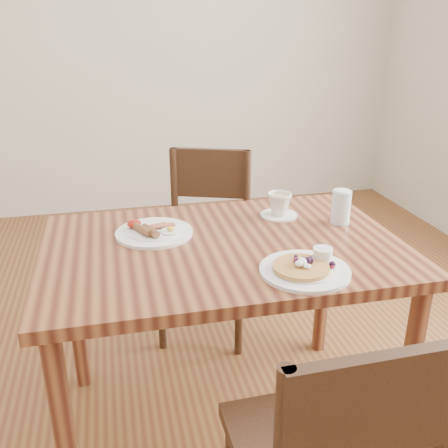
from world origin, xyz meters
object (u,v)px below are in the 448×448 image
Objects in this scene: dining_table at (224,269)px; teacup_saucer at (279,206)px; breakfast_plate at (153,232)px; water_glass at (341,207)px; chair_far at (207,235)px; pancake_plate at (306,268)px.

dining_table is 0.36m from teacup_saucer.
teacup_saucer reaches higher than breakfast_plate.
dining_table is 0.49m from water_glass.
water_glass reaches higher than breakfast_plate.
pancake_plate is at bearing 117.48° from chair_far.
water_glass is at bearing 51.52° from pancake_plate.
teacup_saucer is (0.49, 0.07, 0.03)m from breakfast_plate.
chair_far is at bearing 111.95° from teacup_saucer.
pancake_plate is 1.00× the size of breakfast_plate.
dining_table is 4.44× the size of pancake_plate.
dining_table is at bearing -142.92° from teacup_saucer.
chair_far is 0.97m from pancake_plate.
dining_table is 0.69m from chair_far.
teacup_saucer is at bearing 149.80° from water_glass.
teacup_saucer reaches higher than dining_table.
teacup_saucer is at bearing 132.24° from chair_far.
teacup_saucer is (0.07, 0.46, 0.03)m from pancake_plate.
pancake_plate reaches higher than dining_table.
teacup_saucer reaches higher than pancake_plate.
pancake_plate is 0.46m from teacup_saucer.
chair_far is 3.26× the size of pancake_plate.
chair_far is 0.59m from teacup_saucer.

